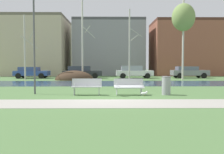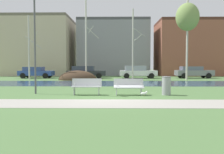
{
  "view_description": "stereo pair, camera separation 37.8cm",
  "coord_description": "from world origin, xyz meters",
  "px_view_note": "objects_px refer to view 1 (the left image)",
  "views": [
    {
      "loc": [
        0.06,
        -12.36,
        1.62
      ],
      "look_at": [
        0.23,
        1.36,
        0.95
      ],
      "focal_mm": 40.34,
      "sensor_mm": 36.0,
      "label": 1
    },
    {
      "loc": [
        0.44,
        -12.36,
        1.62
      ],
      "look_at": [
        0.23,
        1.36,
        0.95
      ],
      "focal_mm": 40.34,
      "sensor_mm": 36.0,
      "label": 2
    }
  ],
  "objects_px": {
    "bench_right": "(129,86)",
    "seagull": "(144,93)",
    "parked_van_nearest_blue": "(31,72)",
    "parked_sedan_second_dark": "(82,72)",
    "bench_left": "(87,86)",
    "parked_wagon_fourth_grey": "(189,72)",
    "trash_bin": "(166,85)",
    "streetlamp": "(34,24)",
    "parked_hatch_third_white": "(133,72)"
  },
  "relations": [
    {
      "from": "seagull",
      "to": "parked_van_nearest_blue",
      "type": "relative_size",
      "value": 0.1
    },
    {
      "from": "bench_left",
      "to": "trash_bin",
      "type": "height_order",
      "value": "trash_bin"
    },
    {
      "from": "bench_left",
      "to": "seagull",
      "type": "height_order",
      "value": "bench_left"
    },
    {
      "from": "trash_bin",
      "to": "streetlamp",
      "type": "height_order",
      "value": "streetlamp"
    },
    {
      "from": "streetlamp",
      "to": "trash_bin",
      "type": "bearing_deg",
      "value": -3.79
    },
    {
      "from": "bench_left",
      "to": "streetlamp",
      "type": "distance_m",
      "value": 4.48
    },
    {
      "from": "trash_bin",
      "to": "streetlamp",
      "type": "bearing_deg",
      "value": 176.21
    },
    {
      "from": "bench_right",
      "to": "trash_bin",
      "type": "bearing_deg",
      "value": -0.64
    },
    {
      "from": "parked_van_nearest_blue",
      "to": "parked_sedan_second_dark",
      "type": "xyz_separation_m",
      "value": [
        6.03,
        0.03,
        0.04
      ]
    },
    {
      "from": "seagull",
      "to": "streetlamp",
      "type": "distance_m",
      "value": 7.06
    },
    {
      "from": "bench_left",
      "to": "trash_bin",
      "type": "bearing_deg",
      "value": -0.3
    },
    {
      "from": "streetlamp",
      "to": "seagull",
      "type": "bearing_deg",
      "value": -8.36
    },
    {
      "from": "bench_left",
      "to": "parked_wagon_fourth_grey",
      "type": "relative_size",
      "value": 0.37
    },
    {
      "from": "seagull",
      "to": "parked_van_nearest_blue",
      "type": "distance_m",
      "value": 20.53
    },
    {
      "from": "parked_van_nearest_blue",
      "to": "parked_hatch_third_white",
      "type": "relative_size",
      "value": 0.92
    },
    {
      "from": "bench_right",
      "to": "bench_left",
      "type": "bearing_deg",
      "value": 180.0
    },
    {
      "from": "bench_right",
      "to": "parked_sedan_second_dark",
      "type": "height_order",
      "value": "parked_sedan_second_dark"
    },
    {
      "from": "parked_sedan_second_dark",
      "to": "trash_bin",
      "type": "bearing_deg",
      "value": -69.33
    },
    {
      "from": "parked_sedan_second_dark",
      "to": "parked_hatch_third_white",
      "type": "xyz_separation_m",
      "value": [
        6.24,
        -0.11,
        0.02
      ]
    },
    {
      "from": "parked_sedan_second_dark",
      "to": "parked_hatch_third_white",
      "type": "distance_m",
      "value": 6.24
    },
    {
      "from": "parked_sedan_second_dark",
      "to": "bench_right",
      "type": "bearing_deg",
      "value": -75.49
    },
    {
      "from": "trash_bin",
      "to": "parked_sedan_second_dark",
      "type": "distance_m",
      "value": 18.02
    },
    {
      "from": "trash_bin",
      "to": "parked_wagon_fourth_grey",
      "type": "distance_m",
      "value": 18.28
    },
    {
      "from": "parked_van_nearest_blue",
      "to": "bench_left",
      "type": "bearing_deg",
      "value": -64.19
    },
    {
      "from": "parked_sedan_second_dark",
      "to": "parked_hatch_third_white",
      "type": "bearing_deg",
      "value": -0.99
    },
    {
      "from": "parked_sedan_second_dark",
      "to": "parked_hatch_third_white",
      "type": "height_order",
      "value": "parked_hatch_third_white"
    },
    {
      "from": "trash_bin",
      "to": "parked_van_nearest_blue",
      "type": "height_order",
      "value": "parked_van_nearest_blue"
    },
    {
      "from": "seagull",
      "to": "parked_sedan_second_dark",
      "type": "distance_m",
      "value": 18.01
    },
    {
      "from": "bench_right",
      "to": "seagull",
      "type": "height_order",
      "value": "bench_right"
    },
    {
      "from": "seagull",
      "to": "streetlamp",
      "type": "relative_size",
      "value": 0.07
    },
    {
      "from": "bench_left",
      "to": "parked_sedan_second_dark",
      "type": "xyz_separation_m",
      "value": [
        -2.1,
        16.83,
        0.29
      ]
    },
    {
      "from": "seagull",
      "to": "parked_sedan_second_dark",
      "type": "xyz_separation_m",
      "value": [
        -5.13,
        17.25,
        0.64
      ]
    },
    {
      "from": "streetlamp",
      "to": "parked_wagon_fourth_grey",
      "type": "bearing_deg",
      "value": 50.16
    },
    {
      "from": "parked_van_nearest_blue",
      "to": "parked_sedan_second_dark",
      "type": "relative_size",
      "value": 0.87
    },
    {
      "from": "bench_left",
      "to": "bench_right",
      "type": "bearing_deg",
      "value": -0.0
    },
    {
      "from": "parked_sedan_second_dark",
      "to": "seagull",
      "type": "bearing_deg",
      "value": -73.43
    },
    {
      "from": "parked_wagon_fourth_grey",
      "to": "bench_right",
      "type": "bearing_deg",
      "value": -116.96
    },
    {
      "from": "streetlamp",
      "to": "parked_sedan_second_dark",
      "type": "height_order",
      "value": "streetlamp"
    },
    {
      "from": "parked_hatch_third_white",
      "to": "seagull",
      "type": "bearing_deg",
      "value": -93.69
    },
    {
      "from": "bench_left",
      "to": "parked_van_nearest_blue",
      "type": "distance_m",
      "value": 18.66
    },
    {
      "from": "bench_right",
      "to": "seagull",
      "type": "bearing_deg",
      "value": -28.41
    },
    {
      "from": "bench_right",
      "to": "streetlamp",
      "type": "bearing_deg",
      "value": 174.99
    },
    {
      "from": "trash_bin",
      "to": "streetlamp",
      "type": "xyz_separation_m",
      "value": [
        -7.16,
        0.47,
        3.34
      ]
    },
    {
      "from": "seagull",
      "to": "trash_bin",
      "type": "bearing_deg",
      "value": 17.97
    },
    {
      "from": "bench_right",
      "to": "seagull",
      "type": "relative_size",
      "value": 4.08
    },
    {
      "from": "bench_right",
      "to": "streetlamp",
      "type": "height_order",
      "value": "streetlamp"
    },
    {
      "from": "trash_bin",
      "to": "parked_sedan_second_dark",
      "type": "relative_size",
      "value": 0.21
    },
    {
      "from": "streetlamp",
      "to": "parked_van_nearest_blue",
      "type": "relative_size",
      "value": 1.45
    },
    {
      "from": "streetlamp",
      "to": "parked_wagon_fourth_grey",
      "type": "relative_size",
      "value": 1.34
    },
    {
      "from": "parked_van_nearest_blue",
      "to": "parked_wagon_fourth_grey",
      "type": "bearing_deg",
      "value": 0.6
    }
  ]
}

